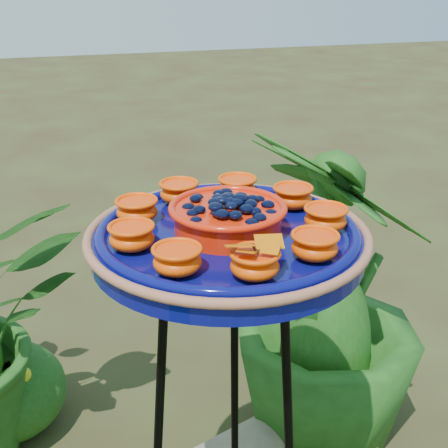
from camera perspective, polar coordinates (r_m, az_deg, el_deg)
The scene contains 3 objects.
tripod_stand at distance 1.38m, azimuth 0.30°, elevation -17.62°, with size 0.47×0.47×0.99m.
feeder_dish at distance 1.14m, azimuth 0.34°, elevation -0.88°, with size 0.66×0.66×0.12m.
shrub_back_right at distance 1.96m, azimuth 9.52°, elevation -6.93°, with size 0.59×0.59×1.06m, color #1B4813.
Camera 1 is at (-0.18, -1.05, 1.50)m, focal length 50.00 mm.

